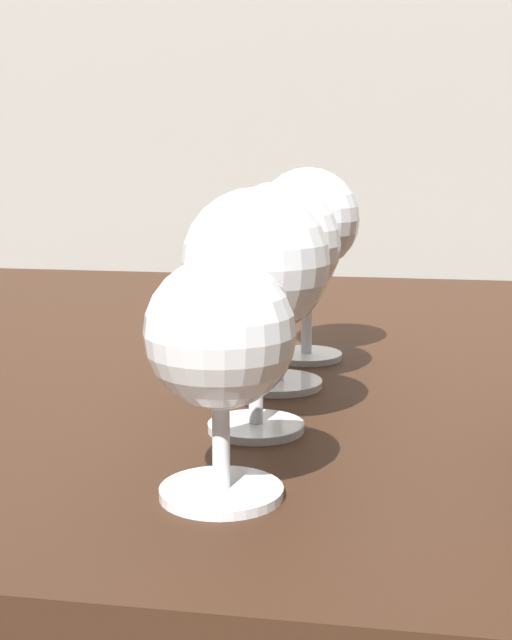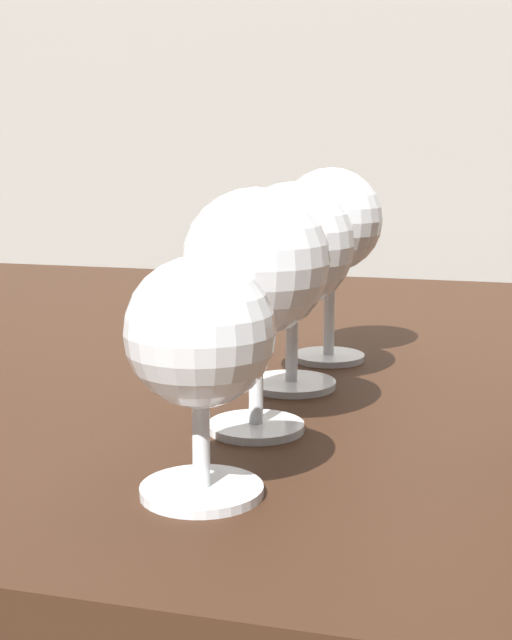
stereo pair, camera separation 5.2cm
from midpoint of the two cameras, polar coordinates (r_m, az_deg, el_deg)
dining_table at (r=0.81m, az=4.03°, el=-8.36°), size 1.19×0.89×0.72m
wine_glass_amber at (r=0.44m, az=-0.24°, el=-1.29°), size 0.08×0.08×0.12m
wine_glass_rose at (r=0.54m, az=2.72°, el=3.43°), size 0.09×0.09×0.15m
wine_glass_chardonnay at (r=0.65m, az=4.60°, el=4.59°), size 0.09×0.09×0.15m
wine_glass_pinot at (r=0.73m, az=6.74°, el=5.95°), size 0.08×0.08×0.16m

